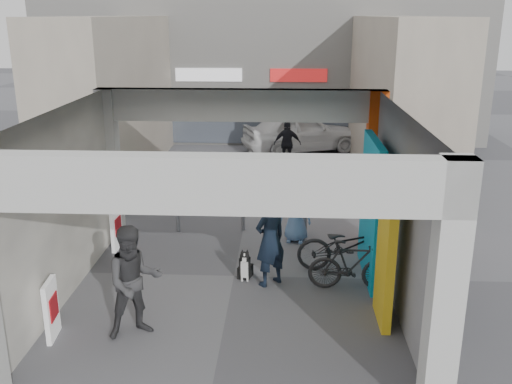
# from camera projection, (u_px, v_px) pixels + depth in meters

# --- Properties ---
(ground) EXTENTS (90.00, 90.00, 0.00)m
(ground) POSITION_uv_depth(u_px,v_px,m) (234.00, 276.00, 11.53)
(ground) COLOR #5E5E63
(ground) RESTS_ON ground
(arcade_canopy) EXTENTS (6.40, 6.45, 6.40)m
(arcade_canopy) POSITION_uv_depth(u_px,v_px,m) (259.00, 178.00, 10.03)
(arcade_canopy) COLOR beige
(arcade_canopy) RESTS_ON ground
(far_building) EXTENTS (18.00, 4.08, 8.00)m
(far_building) POSITION_uv_depth(u_px,v_px,m) (262.00, 41.00, 23.68)
(far_building) COLOR silver
(far_building) RESTS_ON ground
(plaza_bldg_left) EXTENTS (2.00, 9.00, 5.00)m
(plaza_bldg_left) POSITION_uv_depth(u_px,v_px,m) (113.00, 98.00, 18.15)
(plaza_bldg_left) COLOR #AEA390
(plaza_bldg_left) RESTS_ON ground
(plaza_bldg_right) EXTENTS (2.00, 9.00, 5.00)m
(plaza_bldg_right) POSITION_uv_depth(u_px,v_px,m) (398.00, 100.00, 17.72)
(plaza_bldg_right) COLOR #AEA390
(plaza_bldg_right) RESTS_ON ground
(bollard_left) EXTENTS (0.09, 0.09, 0.94)m
(bollard_left) POSITION_uv_depth(u_px,v_px,m) (177.00, 213.00, 13.76)
(bollard_left) COLOR gray
(bollard_left) RESTS_ON ground
(bollard_center) EXTENTS (0.09, 0.09, 0.81)m
(bollard_center) POSITION_uv_depth(u_px,v_px,m) (243.00, 214.00, 13.87)
(bollard_center) COLOR gray
(bollard_center) RESTS_ON ground
(bollard_right) EXTENTS (0.09, 0.09, 0.92)m
(bollard_right) POSITION_uv_depth(u_px,v_px,m) (305.00, 216.00, 13.62)
(bollard_right) COLOR gray
(bollard_right) RESTS_ON ground
(advert_board_near) EXTENTS (0.14, 0.56, 1.00)m
(advert_board_near) POSITION_uv_depth(u_px,v_px,m) (51.00, 309.00, 9.20)
(advert_board_near) COLOR white
(advert_board_near) RESTS_ON ground
(advert_board_far) EXTENTS (0.12, 0.55, 1.00)m
(advert_board_far) POSITION_uv_depth(u_px,v_px,m) (116.00, 228.00, 12.73)
(advert_board_far) COLOR white
(advert_board_far) RESTS_ON ground
(cafe_set) EXTENTS (1.46, 1.18, 0.89)m
(cafe_set) POSITION_uv_depth(u_px,v_px,m) (193.00, 189.00, 16.21)
(cafe_set) COLOR #9C9CA1
(cafe_set) RESTS_ON ground
(produce_stand) EXTENTS (1.30, 0.71, 0.86)m
(produce_stand) POSITION_uv_depth(u_px,v_px,m) (169.00, 183.00, 16.69)
(produce_stand) COLOR black
(produce_stand) RESTS_ON ground
(crate_stack) EXTENTS (0.52, 0.45, 0.56)m
(crate_stack) POSITION_uv_depth(u_px,v_px,m) (276.00, 168.00, 18.53)
(crate_stack) COLOR #185418
(crate_stack) RESTS_ON ground
(border_collie) EXTENTS (0.24, 0.47, 0.64)m
(border_collie) POSITION_uv_depth(u_px,v_px,m) (245.00, 267.00, 11.34)
(border_collie) COLOR black
(border_collie) RESTS_ON ground
(man_with_dog) EXTENTS (0.81, 0.79, 1.88)m
(man_with_dog) POSITION_uv_depth(u_px,v_px,m) (270.00, 239.00, 10.91)
(man_with_dog) COLOR black
(man_with_dog) RESTS_ON ground
(man_back_turned) EXTENTS (1.14, 1.05, 1.89)m
(man_back_turned) POSITION_uv_depth(u_px,v_px,m) (134.00, 282.00, 9.17)
(man_back_turned) COLOR #373739
(man_back_turned) RESTS_ON ground
(man_elderly) EXTENTS (0.79, 0.59, 1.47)m
(man_elderly) POSITION_uv_depth(u_px,v_px,m) (296.00, 211.00, 13.10)
(man_elderly) COLOR #587CAC
(man_elderly) RESTS_ON ground
(man_crates) EXTENTS (0.93, 0.39, 1.59)m
(man_crates) POSITION_uv_depth(u_px,v_px,m) (287.00, 144.00, 19.64)
(man_crates) COLOR black
(man_crates) RESTS_ON ground
(bicycle_front) EXTENTS (2.07, 0.77, 1.08)m
(bicycle_front) POSITION_uv_depth(u_px,v_px,m) (347.00, 246.00, 11.64)
(bicycle_front) COLOR black
(bicycle_front) RESTS_ON ground
(bicycle_rear) EXTENTS (1.68, 0.53, 1.00)m
(bicycle_rear) POSITION_uv_depth(u_px,v_px,m) (352.00, 265.00, 10.83)
(bicycle_rear) COLOR black
(bicycle_rear) RESTS_ON ground
(white_van) EXTENTS (4.82, 3.25, 1.52)m
(white_van) POSITION_uv_depth(u_px,v_px,m) (301.00, 132.00, 21.77)
(white_van) COLOR white
(white_van) RESTS_ON ground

